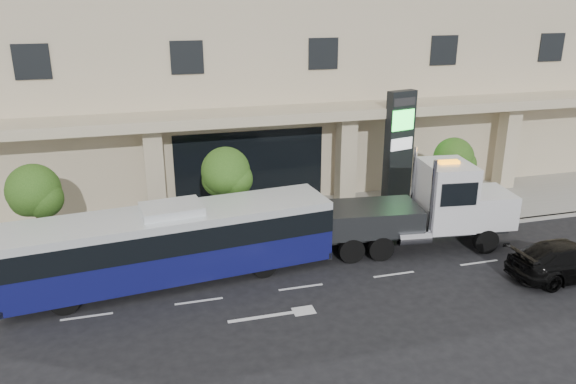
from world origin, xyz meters
The scene contains 11 objects.
ground centered at (0.00, 0.00, 0.00)m, with size 120.00×120.00×0.00m, color black.
sidewalk centered at (0.00, 5.00, 0.07)m, with size 120.00×6.00×0.15m, color gray.
curb centered at (0.00, 2.00, 0.07)m, with size 120.00×0.30×0.15m, color gray.
convention_center centered at (0.00, 15.42, 9.97)m, with size 60.00×17.60×20.00m.
tree_left centered at (-9.97, 3.59, 3.11)m, with size 2.27×2.20×4.22m.
tree_mid centered at (-1.97, 3.59, 3.26)m, with size 2.28×2.20×4.38m.
tree_right centered at (9.53, 3.59, 3.04)m, with size 2.10×2.00×4.04m.
city_bus centered at (-4.66, 0.49, 1.63)m, with size 12.88×4.04×3.21m.
tow_truck centered at (6.49, 0.67, 1.82)m, with size 9.77×3.33×4.42m.
black_sedan centered at (10.71, -3.51, 0.75)m, with size 2.10×5.17×1.50m, color black.
signage_pylon centered at (7.35, 5.36, 3.30)m, with size 1.63×0.90×6.20m.
Camera 1 is at (-5.73, -20.22, 10.85)m, focal length 35.00 mm.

